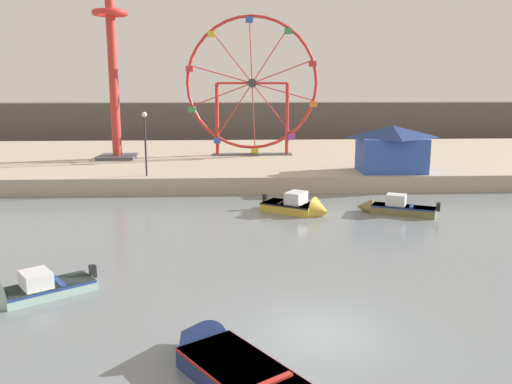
# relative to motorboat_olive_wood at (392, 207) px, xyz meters

# --- Properties ---
(ground_plane) EXTENTS (240.00, 240.00, 0.00)m
(ground_plane) POSITION_rel_motorboat_olive_wood_xyz_m (-6.15, -13.66, -0.33)
(ground_plane) COLOR slate
(quay_promenade) EXTENTS (110.00, 21.55, 1.04)m
(quay_promenade) POSITION_rel_motorboat_olive_wood_xyz_m (-6.15, 16.10, 0.19)
(quay_promenade) COLOR #B7A88E
(quay_promenade) RESTS_ON ground_plane
(distant_town_skyline) EXTENTS (140.00, 3.00, 4.40)m
(distant_town_skyline) POSITION_rel_motorboat_olive_wood_xyz_m (-6.15, 36.37, 1.87)
(distant_town_skyline) COLOR #564C47
(distant_town_skyline) RESTS_ON ground_plane
(motorboat_olive_wood) EXTENTS (4.19, 2.67, 1.31)m
(motorboat_olive_wood) POSITION_rel_motorboat_olive_wood_xyz_m (0.00, 0.00, 0.00)
(motorboat_olive_wood) COLOR olive
(motorboat_olive_wood) RESTS_ON ground_plane
(motorboat_seafoam) EXTENTS (3.69, 3.12, 1.30)m
(motorboat_seafoam) POSITION_rel_motorboat_olive_wood_xyz_m (-15.25, -10.80, -0.08)
(motorboat_seafoam) COLOR #93BCAD
(motorboat_seafoam) RESTS_ON ground_plane
(motorboat_navy_blue) EXTENTS (4.32, 5.36, 1.51)m
(motorboat_navy_blue) POSITION_rel_motorboat_olive_wood_xyz_m (-8.75, -15.73, -0.05)
(motorboat_navy_blue) COLOR navy
(motorboat_navy_blue) RESTS_ON ground_plane
(motorboat_mustard_yellow) EXTENTS (3.86, 3.22, 1.61)m
(motorboat_mustard_yellow) POSITION_rel_motorboat_olive_wood_xyz_m (-4.85, 0.29, 0.01)
(motorboat_mustard_yellow) COLOR gold
(motorboat_mustard_yellow) RESTS_ON ground_plane
(ferris_wheel_red_frame) EXTENTS (10.43, 1.20, 10.91)m
(ferris_wheel_red_frame) POSITION_rel_motorboat_olive_wood_xyz_m (-6.79, 15.87, 6.19)
(ferris_wheel_red_frame) COLOR red
(ferris_wheel_red_frame) RESTS_ON quay_promenade
(drop_tower_red_tower) EXTENTS (2.80, 2.80, 15.53)m
(drop_tower_red_tower) POSITION_rel_motorboat_olive_wood_xyz_m (-17.29, 14.33, 8.28)
(drop_tower_red_tower) COLOR #BC332D
(drop_tower_red_tower) RESTS_ON quay_promenade
(carnival_booth_blue_tent) EXTENTS (4.63, 3.44, 3.04)m
(carnival_booth_blue_tent) POSITION_rel_motorboat_olive_wood_xyz_m (2.02, 7.25, 2.30)
(carnival_booth_blue_tent) COLOR #3356B7
(carnival_booth_blue_tent) RESTS_ON quay_promenade
(promenade_lamp_near) EXTENTS (0.32, 0.32, 4.01)m
(promenade_lamp_near) POSITION_rel_motorboat_olive_wood_xyz_m (-13.88, 6.36, 3.33)
(promenade_lamp_near) COLOR #2D2D33
(promenade_lamp_near) RESTS_ON quay_promenade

